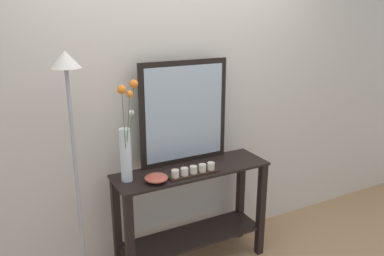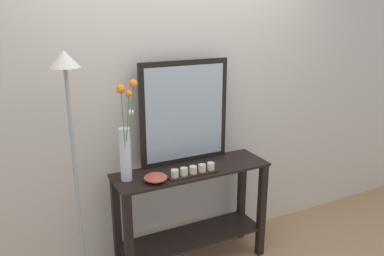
{
  "view_description": "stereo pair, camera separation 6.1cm",
  "coord_description": "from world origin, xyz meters",
  "px_view_note": "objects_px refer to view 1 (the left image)",
  "views": [
    {
      "loc": [
        -1.28,
        -2.41,
        2.0
      ],
      "look_at": [
        0.0,
        0.0,
        1.16
      ],
      "focal_mm": 36.28,
      "sensor_mm": 36.0,
      "label": 1
    },
    {
      "loc": [
        -1.23,
        -2.44,
        2.0
      ],
      "look_at": [
        0.0,
        0.0,
        1.16
      ],
      "focal_mm": 36.28,
      "sensor_mm": 36.0,
      "label": 2
    }
  ],
  "objects_px": {
    "decorative_bowl": "(156,178)",
    "floor_lamp": "(73,145)",
    "mirror_leaning": "(184,113)",
    "candle_tray": "(194,171)",
    "tall_vase_left": "(126,144)",
    "console_table": "(192,207)"
  },
  "relations": [
    {
      "from": "tall_vase_left",
      "to": "floor_lamp",
      "type": "height_order",
      "value": "floor_lamp"
    },
    {
      "from": "console_table",
      "to": "floor_lamp",
      "type": "distance_m",
      "value": 1.11
    },
    {
      "from": "mirror_leaning",
      "to": "candle_tray",
      "type": "distance_m",
      "value": 0.46
    },
    {
      "from": "tall_vase_left",
      "to": "candle_tray",
      "type": "relative_size",
      "value": 1.84
    },
    {
      "from": "console_table",
      "to": "candle_tray",
      "type": "bearing_deg",
      "value": -112.35
    },
    {
      "from": "mirror_leaning",
      "to": "floor_lamp",
      "type": "xyz_separation_m",
      "value": [
        -0.89,
        -0.24,
        -0.04
      ]
    },
    {
      "from": "mirror_leaning",
      "to": "candle_tray",
      "type": "xyz_separation_m",
      "value": [
        -0.06,
        -0.26,
        -0.37
      ]
    },
    {
      "from": "mirror_leaning",
      "to": "candle_tray",
      "type": "bearing_deg",
      "value": -102.66
    },
    {
      "from": "tall_vase_left",
      "to": "decorative_bowl",
      "type": "height_order",
      "value": "tall_vase_left"
    },
    {
      "from": "decorative_bowl",
      "to": "floor_lamp",
      "type": "xyz_separation_m",
      "value": [
        -0.54,
        0.01,
        0.33
      ]
    },
    {
      "from": "mirror_leaning",
      "to": "floor_lamp",
      "type": "relative_size",
      "value": 0.45
    },
    {
      "from": "mirror_leaning",
      "to": "tall_vase_left",
      "type": "xyz_separation_m",
      "value": [
        -0.52,
        -0.13,
        -0.13
      ]
    },
    {
      "from": "console_table",
      "to": "tall_vase_left",
      "type": "distance_m",
      "value": 0.78
    },
    {
      "from": "console_table",
      "to": "mirror_leaning",
      "type": "distance_m",
      "value": 0.74
    },
    {
      "from": "tall_vase_left",
      "to": "decorative_bowl",
      "type": "relative_size",
      "value": 4.3
    },
    {
      "from": "candle_tray",
      "to": "decorative_bowl",
      "type": "height_order",
      "value": "candle_tray"
    },
    {
      "from": "console_table",
      "to": "tall_vase_left",
      "type": "bearing_deg",
      "value": 177.56
    },
    {
      "from": "decorative_bowl",
      "to": "candle_tray",
      "type": "bearing_deg",
      "value": -2.38
    },
    {
      "from": "candle_tray",
      "to": "floor_lamp",
      "type": "distance_m",
      "value": 0.89
    },
    {
      "from": "decorative_bowl",
      "to": "floor_lamp",
      "type": "bearing_deg",
      "value": 178.83
    },
    {
      "from": "candle_tray",
      "to": "mirror_leaning",
      "type": "bearing_deg",
      "value": 77.34
    },
    {
      "from": "console_table",
      "to": "tall_vase_left",
      "type": "relative_size",
      "value": 1.68
    }
  ]
}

